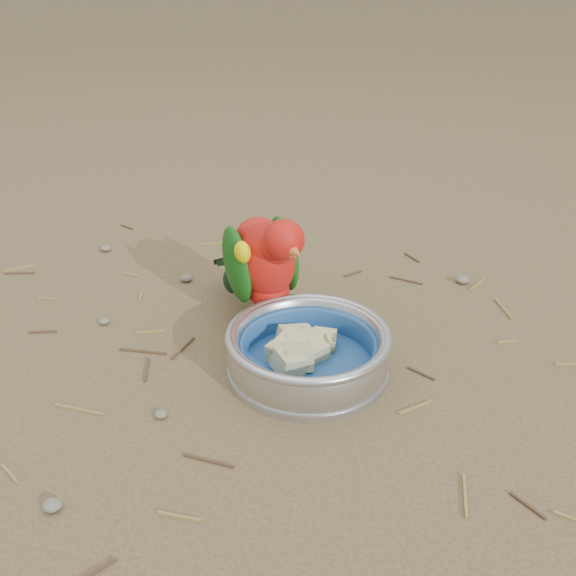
# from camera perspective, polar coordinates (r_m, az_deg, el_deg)

# --- Properties ---
(ground) EXTENTS (60.00, 60.00, 0.00)m
(ground) POSITION_cam_1_polar(r_m,az_deg,el_deg) (0.85, -5.31, -7.29)
(ground) COLOR brown
(food_bowl) EXTENTS (0.21, 0.21, 0.02)m
(food_bowl) POSITION_cam_1_polar(r_m,az_deg,el_deg) (0.83, 1.78, -7.04)
(food_bowl) COLOR #B2B2BA
(food_bowl) RESTS_ON ground
(bowl_wall) EXTENTS (0.21, 0.21, 0.04)m
(bowl_wall) POSITION_cam_1_polar(r_m,az_deg,el_deg) (0.82, 1.82, -5.32)
(bowl_wall) COLOR #B2B2BA
(bowl_wall) RESTS_ON food_bowl
(fruit_wedges) EXTENTS (0.12, 0.12, 0.03)m
(fruit_wedges) POSITION_cam_1_polar(r_m,az_deg,el_deg) (0.82, 1.81, -5.73)
(fruit_wedges) COLOR tan
(fruit_wedges) RESTS_ON food_bowl
(lory_parrot) EXTENTS (0.21, 0.23, 0.17)m
(lory_parrot) POSITION_cam_1_polar(r_m,az_deg,el_deg) (0.90, -2.01, 1.62)
(lory_parrot) COLOR red
(lory_parrot) RESTS_ON ground
(ground_debris) EXTENTS (0.90, 0.80, 0.01)m
(ground_debris) POSITION_cam_1_polar(r_m,az_deg,el_deg) (0.85, -6.99, -6.78)
(ground_debris) COLOR olive
(ground_debris) RESTS_ON ground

